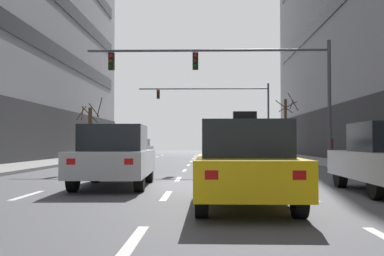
{
  "coord_description": "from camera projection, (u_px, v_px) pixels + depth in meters",
  "views": [
    {
      "loc": [
        0.9,
        -13.96,
        1.24
      ],
      "look_at": [
        -0.01,
        19.32,
        2.27
      ],
      "focal_mm": 44.05,
      "sensor_mm": 36.0,
      "label": 1
    }
  ],
  "objects": [
    {
      "name": "lane_stripe_l3_s8",
      "position": [
        236.0,
        159.0,
        35.83
      ],
      "size": [
        0.16,
        2.0,
        0.01
      ],
      "primitive_type": "cube",
      "color": "silver",
      "rests_on": "ground"
    },
    {
      "name": "lane_stripe_l1_s5",
      "position": [
        112.0,
        170.0,
        21.02
      ],
      "size": [
        0.16,
        2.0,
        0.01
      ],
      "primitive_type": "cube",
      "color": "silver",
      "rests_on": "ground"
    },
    {
      "name": "lane_stripe_l1_s6",
      "position": [
        130.0,
        165.0,
        26.01
      ],
      "size": [
        0.16,
        2.0,
        0.01
      ],
      "primitive_type": "cube",
      "color": "silver",
      "rests_on": "ground"
    },
    {
      "name": "street_tree_2",
      "position": [
        90.0,
        130.0,
        35.42
      ],
      "size": [
        1.89,
        1.74,
        4.48
      ],
      "color": "#4C3823",
      "rests_on": "sidewalk_left"
    },
    {
      "name": "lane_stripe_l1_s10",
      "position": [
        162.0,
        155.0,
        46.0
      ],
      "size": [
        0.16,
        2.0,
        0.01
      ],
      "primitive_type": "cube",
      "color": "silver",
      "rests_on": "ground"
    },
    {
      "name": "car_driving_2",
      "position": [
        115.0,
        156.0,
        13.21
      ],
      "size": [
        2.09,
        4.67,
        1.73
      ],
      "color": "black",
      "rests_on": "ground"
    },
    {
      "name": "lane_stripe_l3_s6",
      "position": [
        248.0,
        165.0,
        25.84
      ],
      "size": [
        0.16,
        2.0,
        0.01
      ],
      "primitive_type": "cube",
      "color": "silver",
      "rests_on": "ground"
    },
    {
      "name": "car_driving_0",
      "position": [
        127.0,
        146.0,
        34.47
      ],
      "size": [
        1.76,
        4.17,
        2.02
      ],
      "color": "black",
      "rests_on": "ground"
    },
    {
      "name": "street_tree_3",
      "position": [
        286.0,
        125.0,
        39.83
      ],
      "size": [
        2.03,
        2.2,
        5.23
      ],
      "color": "#4C3823",
      "rests_on": "sidewalk_right"
    },
    {
      "name": "traffic_signal_1",
      "position": [
        227.0,
        104.0,
        44.7
      ],
      "size": [
        12.41,
        0.35,
        6.73
      ],
      "color": "#4C4C51",
      "rests_on": "sidewalk_right"
    },
    {
      "name": "lane_stripe_l3_s5",
      "position": [
        258.0,
        170.0,
        20.84
      ],
      "size": [
        0.16,
        2.0,
        0.01
      ],
      "primitive_type": "cube",
      "color": "silver",
      "rests_on": "ground"
    },
    {
      "name": "lane_stripe_l1_s7",
      "position": [
        142.0,
        161.0,
        31.01
      ],
      "size": [
        0.16,
        2.0,
        0.01
      ],
      "primitive_type": "cube",
      "color": "silver",
      "rests_on": "ground"
    },
    {
      "name": "traffic_signal_0",
      "position": [
        239.0,
        73.0,
        22.87
      ],
      "size": [
        11.87,
        0.35,
        6.08
      ],
      "color": "#4C4C51",
      "rests_on": "sidewalk_right"
    },
    {
      "name": "pedestrian_0",
      "position": [
        331.0,
        147.0,
        25.53
      ],
      "size": [
        0.23,
        0.53,
        1.5
      ],
      "color": "#383D59",
      "rests_on": "sidewalk_right"
    },
    {
      "name": "lane_stripe_l2_s10",
      "position": [
        196.0,
        155.0,
        45.91
      ],
      "size": [
        0.16,
        2.0,
        0.01
      ],
      "primitive_type": "cube",
      "color": "silver",
      "rests_on": "ground"
    },
    {
      "name": "lane_stripe_l3_s9",
      "position": [
        232.0,
        157.0,
        40.82
      ],
      "size": [
        0.16,
        2.0,
        0.01
      ],
      "primitive_type": "cube",
      "color": "silver",
      "rests_on": "ground"
    },
    {
      "name": "lane_stripe_l2_s7",
      "position": [
        191.0,
        161.0,
        30.92
      ],
      "size": [
        0.16,
        2.0,
        0.01
      ],
      "primitive_type": "cube",
      "color": "silver",
      "rests_on": "ground"
    },
    {
      "name": "lane_stripe_l2_s4",
      "position": [
        178.0,
        179.0,
        15.93
      ],
      "size": [
        0.16,
        2.0,
        0.01
      ],
      "primitive_type": "cube",
      "color": "silver",
      "rests_on": "ground"
    },
    {
      "name": "lane_stripe_l3_s4",
      "position": [
        275.0,
        179.0,
        15.84
      ],
      "size": [
        0.16,
        2.0,
        0.01
      ],
      "primitive_type": "cube",
      "color": "silver",
      "rests_on": "ground"
    },
    {
      "name": "lane_stripe_l2_s6",
      "position": [
        189.0,
        165.0,
        25.93
      ],
      "size": [
        0.16,
        2.0,
        0.01
      ],
      "primitive_type": "cube",
      "color": "silver",
      "rests_on": "ground"
    },
    {
      "name": "lane_stripe_l3_s3",
      "position": [
        307.0,
        196.0,
        10.85
      ],
      "size": [
        0.16,
        2.0,
        0.01
      ],
      "primitive_type": "cube",
      "color": "silver",
      "rests_on": "ground"
    },
    {
      "name": "lane_stripe_l2_s5",
      "position": [
        185.0,
        170.0,
        20.93
      ],
      "size": [
        0.16,
        2.0,
        0.01
      ],
      "primitive_type": "cube",
      "color": "silver",
      "rests_on": "ground"
    },
    {
      "name": "lane_stripe_l3_s7",
      "position": [
        241.0,
        161.0,
        30.83
      ],
      "size": [
        0.16,
        2.0,
        0.01
      ],
      "primitive_type": "cube",
      "color": "silver",
      "rests_on": "ground"
    },
    {
      "name": "lane_stripe_l3_s10",
      "position": [
        229.0,
        155.0,
        45.82
      ],
      "size": [
        0.16,
        2.0,
        0.01
      ],
      "primitive_type": "cube",
      "color": "silver",
      "rests_on": "ground"
    },
    {
      "name": "lane_stripe_l2_s9",
      "position": [
        195.0,
        157.0,
        40.91
      ],
      "size": [
        0.16,
        2.0,
        0.01
      ],
      "primitive_type": "cube",
      "color": "silver",
      "rests_on": "ground"
    },
    {
      "name": "lane_stripe_l1_s4",
      "position": [
        83.0,
        179.0,
        16.02
      ],
      "size": [
        0.16,
        2.0,
        0.01
      ],
      "primitive_type": "cube",
      "color": "silver",
      "rests_on": "ground"
    },
    {
      "name": "car_driving_3",
      "position": [
        140.0,
        148.0,
        41.63
      ],
      "size": [
        1.95,
        4.26,
        1.57
      ],
      "color": "black",
      "rests_on": "ground"
    },
    {
      "name": "lane_stripe_l1_s3",
      "position": [
        27.0,
        195.0,
        11.03
      ],
      "size": [
        0.16,
        2.0,
        0.01
      ],
      "primitive_type": "cube",
      "color": "silver",
      "rests_on": "ground"
    },
    {
      "name": "lane_stripe_l2_s8",
      "position": [
        193.0,
        159.0,
        35.92
      ],
      "size": [
        0.16,
        2.0,
        0.01
      ],
      "primitive_type": "cube",
      "color": "silver",
      "rests_on": "ground"
    },
    {
      "name": "taxi_driving_1",
      "position": [
        244.0,
        165.0,
        9.06
      ],
      "size": [
        1.88,
        4.42,
        1.83
      ],
      "color": "black",
      "rests_on": "ground"
    },
    {
      "name": "ground_plane",
      "position": [
        174.0,
        184.0,
        13.94
      ],
      "size": [
        120.0,
        120.0,
        0.0
      ],
      "primitive_type": "plane",
      "color": "#515156"
    },
    {
      "name": "lane_stripe_l1_s9",
      "position": [
        157.0,
        157.0,
        41.0
      ],
      "size": [
        0.16,
        2.0,
        0.01
      ],
      "primitive_type": "cube",
      "color": "silver",
      "rests_on": "ground"
    },
    {
      "name": "lane_stripe_l2_s2",
      "position": [
        134.0,
        240.0,
        5.94
      ],
      "size": [
        0.16,
        2.0,
        0.01
      ],
      "primitive_type": "cube",
      "color": "silver",
      "rests_on": "ground"
    },
    {
      "name": "lane_stripe_l2_s3",
      "position": [
        166.0,
        196.0,
        10.94
      ],
      "size": [
        0.16,
        2.0,
        0.01
      ],
      "primitive_type": "cube",
      "color": "silver",
      "rests_on": "ground"
    },
    {
      "name": "lane_stripe_l1_s8",
      "position": [
        151.0,
        159.0,
        36.01
      ],
      "size": [
        0.16,
        2.0,
        0.01
      ],
      "primitive_type": "cube",
      "color": "silver",
      "rests_on": "ground"
    }
  ]
}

